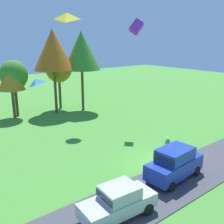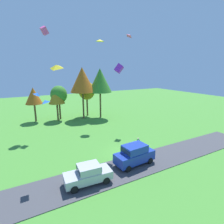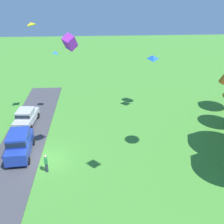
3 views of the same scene
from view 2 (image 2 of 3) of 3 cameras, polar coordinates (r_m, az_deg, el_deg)
ground_plane at (r=23.02m, az=5.40°, el=-13.43°), size 120.00×120.00×0.00m
pavement_strip at (r=21.08m, az=9.70°, el=-16.21°), size 36.00×4.40×0.06m
car_sedan_near_entrance at (r=17.39m, az=-7.75°, el=-19.29°), size 4.52×2.20×1.84m
car_suv_mid_row at (r=20.25m, az=7.37°, el=-13.38°), size 4.72×2.31×2.28m
person_watching_sky at (r=23.85m, az=8.47°, el=-10.19°), size 0.36×0.24×1.71m
tree_left_of_center at (r=38.57m, az=-24.26°, el=4.80°), size 3.33×3.33×7.02m
tree_lone_near at (r=37.71m, az=-17.69°, el=5.05°), size 3.27×3.27×6.90m
tree_far_right at (r=38.59m, az=-16.98°, el=5.39°), size 3.42×3.42×7.22m
tree_center_back at (r=37.82m, az=-9.67°, el=10.31°), size 5.21×5.21×11.00m
tree_right_of_center at (r=40.27m, az=-8.26°, el=6.83°), size 3.71×3.71×7.84m
tree_far_left at (r=38.23m, az=-3.93°, el=10.24°), size 5.10×5.10×10.77m
kite_box_over_trees at (r=23.11m, az=2.30°, el=14.01°), size 1.39×1.19×1.38m
kite_diamond_high_right at (r=15.52m, az=-17.74°, el=13.92°), size 1.33×1.34×0.55m
kite_diamond_trailing_tail at (r=17.69m, az=-21.05°, el=3.17°), size 1.08×1.08×0.52m
kite_box_low_drifter at (r=33.67m, az=-21.22°, el=23.53°), size 1.43×1.22×1.63m
kite_delta_topmost at (r=35.13m, az=-3.99°, el=22.29°), size 1.70×1.72×0.48m
kite_diamond_near_flag at (r=34.07m, az=5.84°, el=23.58°), size 1.07×1.13×0.70m
kite_diamond_high_left at (r=28.56m, az=-23.15°, el=5.37°), size 0.99×1.07×0.70m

